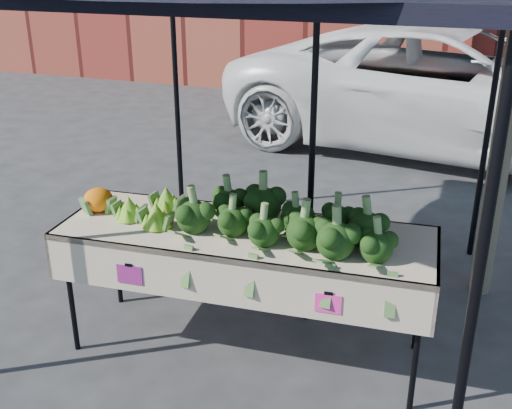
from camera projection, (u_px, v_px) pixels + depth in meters
name	position (u px, v px, depth m)	size (l,w,h in m)	color
ground	(242.00, 361.00, 4.13)	(90.00, 90.00, 0.00)	#2B2B2D
table	(246.00, 292.00, 4.09)	(2.46, 0.99, 0.90)	beige
canopy	(267.00, 134.00, 4.27)	(3.16, 3.16, 2.74)	black
broccoli_heap	(288.00, 214.00, 3.80)	(1.39, 0.59, 0.29)	black
romanesco_cluster	(151.00, 201.00, 4.07)	(0.45, 0.49, 0.22)	#7EC02D
cauliflower_pair	(98.00, 197.00, 4.17)	(0.22, 0.22, 0.20)	orange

